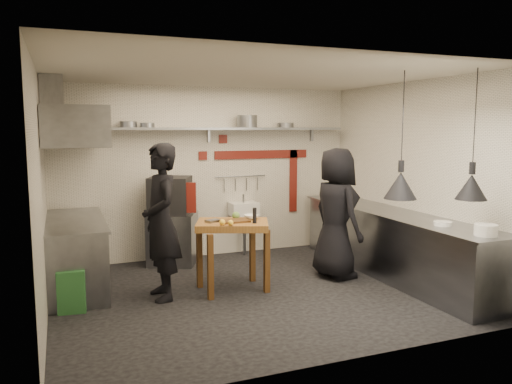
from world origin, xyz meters
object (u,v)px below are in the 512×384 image
object	(u,v)px
prep_table	(233,256)
green_bin	(72,290)
chef_right	(336,213)
oven_stand	(173,239)
chef_left	(161,222)
combi_oven	(170,195)

from	to	relation	value
prep_table	green_bin	bearing A→B (deg)	-158.60
prep_table	chef_right	distance (m)	1.63
oven_stand	chef_left	xyz separation A→B (m)	(-0.47, -1.55, 0.58)
prep_table	chef_right	bearing A→B (deg)	21.40
prep_table	chef_left	distance (m)	1.06
oven_stand	chef_left	size ratio (longest dim) A/B	0.41
oven_stand	green_bin	bearing A→B (deg)	-109.33
chef_left	chef_right	xyz separation A→B (m)	(2.49, -0.00, -0.05)
combi_oven	chef_right	size ratio (longest dim) A/B	0.33
combi_oven	chef_left	distance (m)	1.61
oven_stand	chef_left	world-z (taller)	chef_left
combi_oven	green_bin	bearing A→B (deg)	-108.85
chef_left	combi_oven	bearing A→B (deg)	160.73
chef_left	chef_right	distance (m)	2.49
prep_table	chef_left	xyz separation A→B (m)	(-0.92, 0.02, 0.52)
oven_stand	combi_oven	size ratio (longest dim) A/B	1.32
green_bin	chef_right	bearing A→B (deg)	0.72
chef_left	chef_right	size ratio (longest dim) A/B	1.05
chef_right	green_bin	bearing A→B (deg)	85.57
oven_stand	green_bin	size ratio (longest dim) A/B	1.60
oven_stand	chef_left	bearing A→B (deg)	-82.26
green_bin	prep_table	xyz separation A→B (m)	(1.99, 0.03, 0.21)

